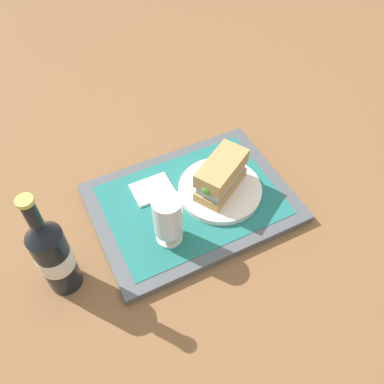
{
  "coord_description": "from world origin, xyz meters",
  "views": [
    {
      "loc": [
        0.25,
        0.5,
        0.74
      ],
      "look_at": [
        0.0,
        0.0,
        0.05
      ],
      "focal_mm": 37.66,
      "sensor_mm": 36.0,
      "label": 1
    }
  ],
  "objects_px": {
    "beer_glass": "(168,219)",
    "beer_bottle": "(53,254)",
    "sandwich": "(220,176)",
    "plate": "(220,190)"
  },
  "relations": [
    {
      "from": "sandwich",
      "to": "beer_glass",
      "type": "bearing_deg",
      "value": -9.45
    },
    {
      "from": "plate",
      "to": "beer_glass",
      "type": "relative_size",
      "value": 1.52
    },
    {
      "from": "beer_glass",
      "to": "beer_bottle",
      "type": "height_order",
      "value": "beer_bottle"
    },
    {
      "from": "sandwich",
      "to": "beer_bottle",
      "type": "xyz_separation_m",
      "value": [
        0.37,
        0.05,
        0.03
      ]
    },
    {
      "from": "plate",
      "to": "beer_glass",
      "type": "height_order",
      "value": "beer_glass"
    },
    {
      "from": "plate",
      "to": "beer_bottle",
      "type": "height_order",
      "value": "beer_bottle"
    },
    {
      "from": "beer_glass",
      "to": "beer_bottle",
      "type": "distance_m",
      "value": 0.22
    },
    {
      "from": "sandwich",
      "to": "plate",
      "type": "bearing_deg",
      "value": -180.0
    },
    {
      "from": "plate",
      "to": "beer_bottle",
      "type": "bearing_deg",
      "value": 7.6
    },
    {
      "from": "sandwich",
      "to": "beer_bottle",
      "type": "height_order",
      "value": "beer_bottle"
    }
  ]
}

